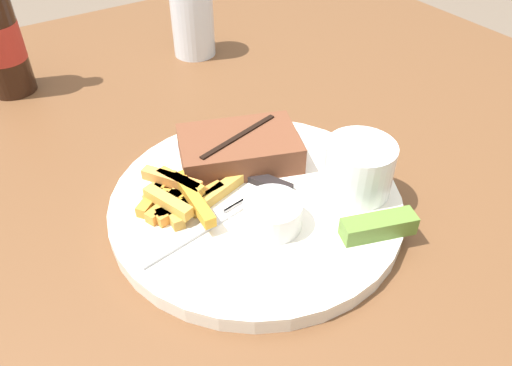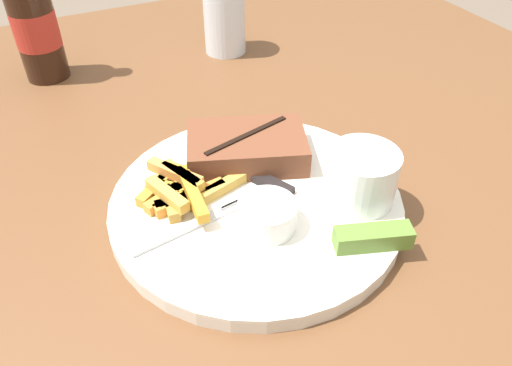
% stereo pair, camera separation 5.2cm
% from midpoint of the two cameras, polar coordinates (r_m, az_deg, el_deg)
% --- Properties ---
extents(dining_table, '(1.25, 1.31, 0.77)m').
position_cam_midpoint_polar(dining_table, '(0.59, -2.51, -8.33)').
color(dining_table, brown).
rests_on(dining_table, ground_plane).
extents(dinner_plate, '(0.31, 0.31, 0.02)m').
position_cam_midpoint_polar(dinner_plate, '(0.54, -2.76, -2.49)').
color(dinner_plate, silver).
rests_on(dinner_plate, dining_table).
extents(steak_portion, '(0.16, 0.13, 0.03)m').
position_cam_midpoint_polar(steak_portion, '(0.57, -4.53, 3.85)').
color(steak_portion, brown).
rests_on(steak_portion, dinner_plate).
extents(fries_pile, '(0.12, 0.11, 0.02)m').
position_cam_midpoint_polar(fries_pile, '(0.53, -11.35, -1.52)').
color(fries_pile, '#BE8D39').
rests_on(fries_pile, dinner_plate).
extents(coleslaw_cup, '(0.07, 0.07, 0.06)m').
position_cam_midpoint_polar(coleslaw_cup, '(0.53, 8.96, 1.88)').
color(coleslaw_cup, white).
rests_on(coleslaw_cup, dinner_plate).
extents(dipping_sauce_cup, '(0.06, 0.06, 0.03)m').
position_cam_midpoint_polar(dipping_sauce_cup, '(0.49, -1.10, -3.57)').
color(dipping_sauce_cup, silver).
rests_on(dipping_sauce_cup, dinner_plate).
extents(pickle_spear, '(0.08, 0.04, 0.02)m').
position_cam_midpoint_polar(pickle_spear, '(0.49, 10.92, -5.01)').
color(pickle_spear, '#567A2D').
rests_on(pickle_spear, dinner_plate).
extents(fork_utensil, '(0.13, 0.03, 0.00)m').
position_cam_midpoint_polar(fork_utensil, '(0.50, -10.13, -5.83)').
color(fork_utensil, '#B7B7BC').
rests_on(fork_utensil, dinner_plate).
extents(knife_utensil, '(0.09, 0.16, 0.01)m').
position_cam_midpoint_polar(knife_utensil, '(0.56, -4.60, 1.17)').
color(knife_utensil, '#B7B7BC').
rests_on(knife_utensil, dinner_plate).
extents(drinking_glass, '(0.07, 0.07, 0.12)m').
position_cam_midpoint_polar(drinking_glass, '(0.85, -9.09, 17.92)').
color(drinking_glass, silver).
rests_on(drinking_glass, dining_table).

